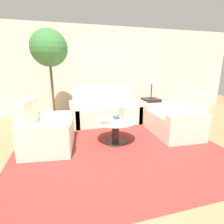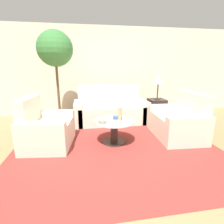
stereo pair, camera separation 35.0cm
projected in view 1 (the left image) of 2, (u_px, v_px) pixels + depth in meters
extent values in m
plane|color=#9E754C|center=(119.00, 161.00, 2.75)|extent=(14.00, 14.00, 0.00)
cube|color=beige|center=(89.00, 71.00, 5.30)|extent=(10.00, 0.06, 2.60)
cube|color=maroon|center=(115.00, 142.00, 3.41)|extent=(3.66, 3.59, 0.01)
cube|color=beige|center=(107.00, 114.00, 4.60)|extent=(1.67, 0.88, 0.46)
cube|color=beige|center=(104.00, 102.00, 4.86)|extent=(1.67, 0.18, 0.95)
cube|color=beige|center=(74.00, 114.00, 4.37)|extent=(0.20, 0.88, 0.57)
cube|color=beige|center=(136.00, 110.00, 4.80)|extent=(0.20, 0.88, 0.57)
cube|color=beige|center=(49.00, 136.00, 3.13)|extent=(0.90, 0.86, 0.46)
cube|color=beige|center=(29.00, 125.00, 3.02)|extent=(0.27, 0.78, 0.91)
cube|color=beige|center=(44.00, 142.00, 2.74)|extent=(0.83, 0.30, 0.57)
cube|color=beige|center=(52.00, 126.00, 3.48)|extent=(0.83, 0.30, 0.57)
cube|color=beige|center=(172.00, 124.00, 3.81)|extent=(0.90, 1.07, 0.46)
cube|color=beige|center=(187.00, 112.00, 3.81)|extent=(0.24, 1.03, 0.93)
cube|color=beige|center=(161.00, 115.00, 4.27)|extent=(0.85, 0.25, 0.57)
cube|color=beige|center=(187.00, 129.00, 3.31)|extent=(0.85, 0.25, 0.57)
cylinder|color=#332823|center=(115.00, 142.00, 3.41)|extent=(0.43, 0.43, 0.02)
cylinder|color=#332823|center=(115.00, 132.00, 3.36)|extent=(0.14, 0.14, 0.43)
cylinder|color=#B2C6C6|center=(116.00, 121.00, 3.30)|extent=(0.78, 0.78, 0.02)
cube|color=#332823|center=(150.00, 108.00, 4.95)|extent=(0.43, 0.43, 0.57)
cylinder|color=#332823|center=(151.00, 98.00, 4.87)|extent=(0.18, 0.18, 0.02)
cylinder|color=#332823|center=(151.00, 90.00, 4.82)|extent=(0.03, 0.03, 0.39)
cone|color=beige|center=(152.00, 79.00, 4.73)|extent=(0.30, 0.30, 0.25)
cylinder|color=brown|center=(55.00, 119.00, 4.40)|extent=(0.40, 0.40, 0.32)
cylinder|color=brown|center=(52.00, 87.00, 4.19)|extent=(0.06, 0.06, 1.29)
sphere|color=#387538|center=(49.00, 48.00, 3.97)|extent=(0.84, 0.84, 0.84)
cylinder|color=tan|center=(121.00, 114.00, 3.29)|extent=(0.07, 0.07, 0.25)
cylinder|color=gray|center=(105.00, 122.00, 3.13)|extent=(0.15, 0.15, 0.05)
cube|color=#334C8C|center=(118.00, 117.00, 3.44)|extent=(0.19, 0.17, 0.04)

